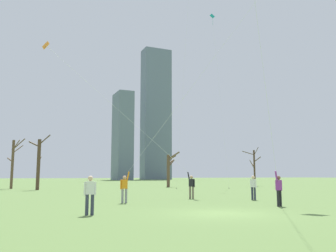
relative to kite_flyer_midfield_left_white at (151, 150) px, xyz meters
name	(u,v)px	position (x,y,z in m)	size (l,w,h in m)	color
ground_plane	(222,213)	(0.83, -6.71, -3.17)	(400.00, 400.00, 0.00)	#5B7A3D
kite_flyer_midfield_left_white	(151,150)	(0.00, 0.00, 0.00)	(9.73, 2.94, 14.77)	gray
kite_flyer_midfield_right_orange	(170,165)	(2.73, 3.32, -0.79)	(10.27, 6.78, 12.40)	#726656
kite_flyer_foreground_right_green	(272,134)	(4.60, -5.61, 0.61)	(5.26, 3.65, 17.11)	black
bystander_watching_nearby	(90,193)	(-4.66, -5.26, -2.27)	(0.51, 0.24, 1.62)	#33384C
bystander_far_off_by_trees	(253,186)	(7.20, -0.37, -2.27)	(0.28, 0.50, 1.62)	#33384C
distant_kite_low_near_trees_teal	(215,44)	(15.76, 18.47, 15.51)	(2.49, 0.25, 22.85)	teal
bare_tree_leftmost	(169,168)	(12.67, 26.44, -0.53)	(1.63, 2.78, 4.92)	brown
bare_tree_left_of_center	(254,166)	(26.79, 25.74, -0.13)	(2.33, 2.70, 5.92)	#4C3828
bare_tree_rightmost	(39,162)	(-5.06, 22.78, -0.06)	(2.33, 1.67, 6.29)	#4C3828
bare_tree_center	(13,162)	(-7.76, 27.78, 0.10)	(2.01, 2.72, 6.19)	brown
skyline_mid_tower_left	(156,114)	(44.02, 112.22, 23.14)	(11.11, 6.60, 52.62)	slate
skyline_wide_slab	(123,136)	(27.06, 100.96, 12.19)	(5.38, 9.91, 30.73)	slate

